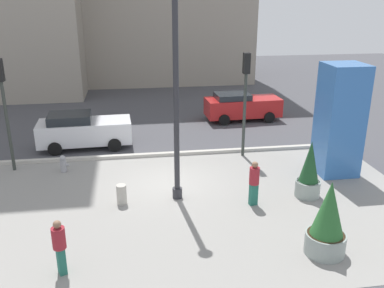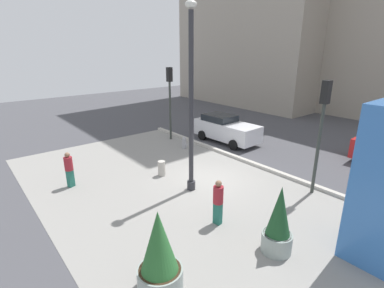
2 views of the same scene
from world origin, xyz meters
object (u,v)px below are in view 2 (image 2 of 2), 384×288
potted_plant_mid_plaza (159,256)px  traffic_light_far_side (322,120)px  concrete_bollard (162,168)px  lamp_post (191,106)px  potted_plant_curbside (278,224)px  pedestrian_by_curb (69,168)px  traffic_light_corner (170,92)px  fire_hydrant (184,143)px  pedestrian_on_sidewalk (218,200)px  car_curb_west (226,129)px

potted_plant_mid_plaza → traffic_light_far_side: (-0.33, 8.01, 2.17)m
potted_plant_mid_plaza → concrete_bollard: size_ratio=3.08×
lamp_post → potted_plant_mid_plaza: bearing=-47.2°
potted_plant_curbside → pedestrian_by_curb: (-8.46, -3.41, -0.06)m
concrete_bollard → traffic_light_corner: (-4.61, 3.82, 2.84)m
potted_plant_curbside → concrete_bollard: potted_plant_curbside is taller
concrete_bollard → pedestrian_by_curb: (-1.58, -3.81, 0.53)m
fire_hydrant → pedestrian_by_curb: size_ratio=0.46×
traffic_light_far_side → pedestrian_on_sidewalk: size_ratio=2.84×
potted_plant_mid_plaza → car_curb_west: size_ratio=0.51×
lamp_post → pedestrian_on_sidewalk: size_ratio=4.52×
fire_hydrant → car_curb_west: 3.12m
pedestrian_by_curb → pedestrian_on_sidewalk: 6.96m
fire_hydrant → traffic_light_corner: 3.60m
fire_hydrant → concrete_bollard: 4.13m
potted_plant_mid_plaza → fire_hydrant: potted_plant_mid_plaza is taller
lamp_post → traffic_light_far_side: (3.53, 3.85, -0.50)m
potted_plant_curbside → pedestrian_on_sidewalk: bearing=-170.8°
concrete_bollard → pedestrian_by_curb: 4.16m
potted_plant_mid_plaza → car_curb_west: 12.91m
lamp_post → pedestrian_on_sidewalk: (2.64, -0.95, -2.77)m
lamp_post → traffic_light_far_side: bearing=47.4°
lamp_post → car_curb_west: bearing=122.5°
car_curb_west → lamp_post: bearing=-57.5°
car_curb_west → fire_hydrant: bearing=-101.2°
traffic_light_corner → lamp_post: bearing=-28.6°
car_curb_west → potted_plant_mid_plaza: bearing=-53.0°
traffic_light_corner → concrete_bollard: bearing=-39.6°
fire_hydrant → traffic_light_far_side: (8.05, 0.72, 2.83)m
lamp_post → concrete_bollard: 3.91m
lamp_post → fire_hydrant: size_ratio=10.11×
potted_plant_curbside → concrete_bollard: (-6.88, 0.40, -0.59)m
lamp_post → traffic_light_far_side: 5.25m
lamp_post → pedestrian_by_curb: 6.08m
traffic_light_corner → potted_plant_mid_plaza: bearing=-36.6°
potted_plant_mid_plaza → traffic_light_far_side: traffic_light_far_side is taller
fire_hydrant → pedestrian_by_curb: 7.20m
lamp_post → concrete_bollard: (-2.04, -0.19, -3.33)m
concrete_bollard → car_curb_west: size_ratio=0.17×
concrete_bollard → pedestrian_on_sidewalk: pedestrian_on_sidewalk is taller
concrete_bollard → lamp_post: bearing=5.3°
lamp_post → traffic_light_corner: bearing=151.4°
potted_plant_mid_plaza → concrete_bollard: 7.15m
pedestrian_on_sidewalk → concrete_bollard: bearing=170.8°
traffic_light_corner → traffic_light_far_side: (10.19, 0.21, -0.01)m
potted_plant_mid_plaza → lamp_post: bearing=132.8°
fire_hydrant → pedestrian_on_sidewalk: pedestrian_on_sidewalk is taller
lamp_post → car_curb_west: lamp_post is taller
traffic_light_corner → car_curb_west: 4.39m
lamp_post → potted_plant_mid_plaza: size_ratio=3.28×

